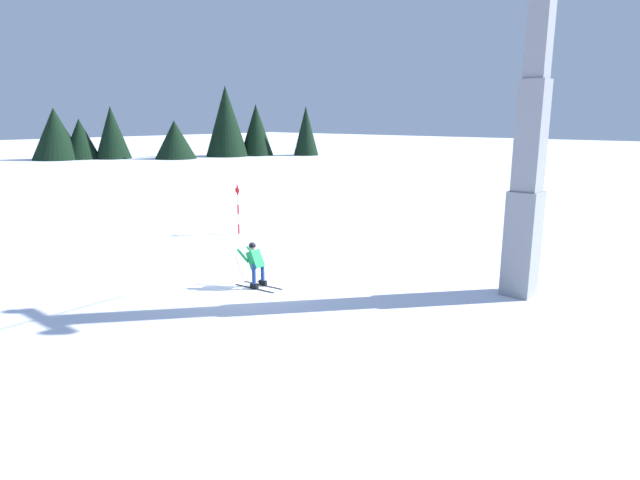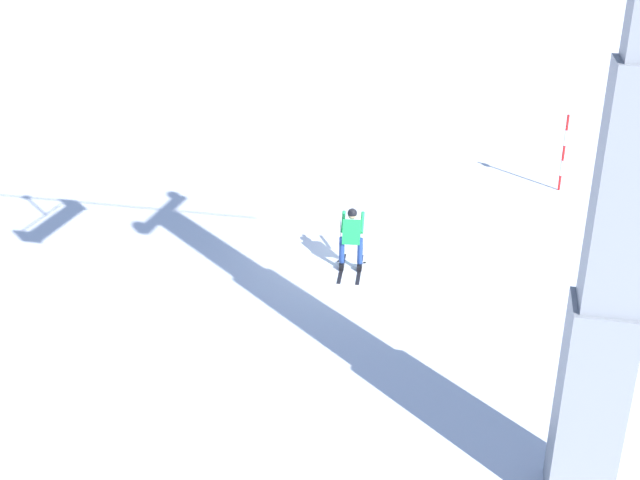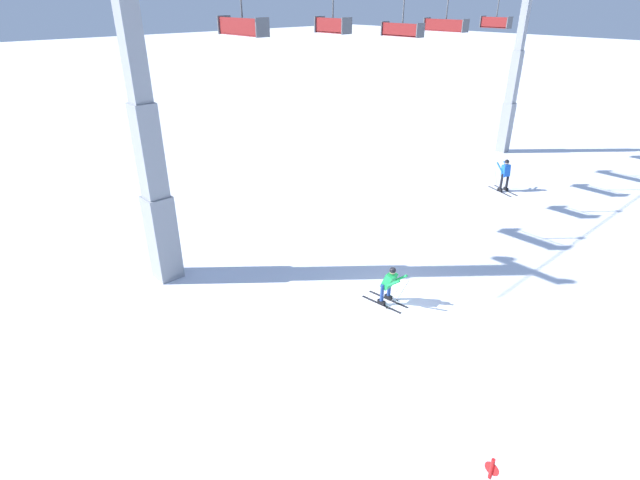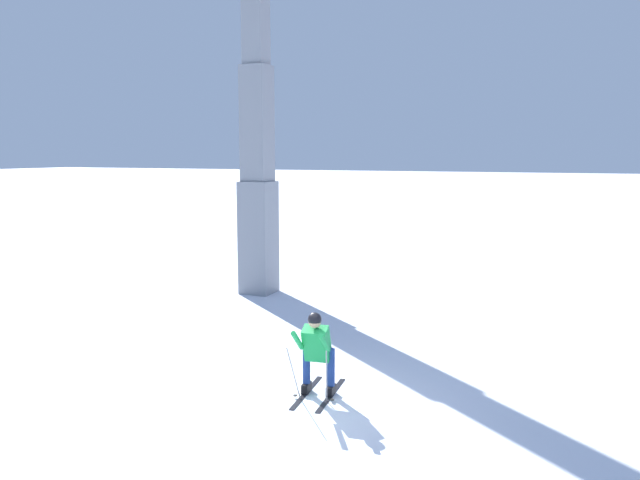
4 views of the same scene
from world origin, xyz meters
name	(u,v)px [view 4 (image 4 of 4)]	position (x,y,z in m)	size (l,w,h in m)	color
ground_plane	(282,410)	(0.00, 0.00, 0.00)	(260.00, 260.00, 0.00)	white
skier_carving_main	(317,348)	(0.28, 0.76, 0.85)	(0.77, 1.67, 1.60)	black
lift_tower_near	(257,147)	(-4.50, 7.68, 4.26)	(0.90, 2.85, 10.37)	gray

